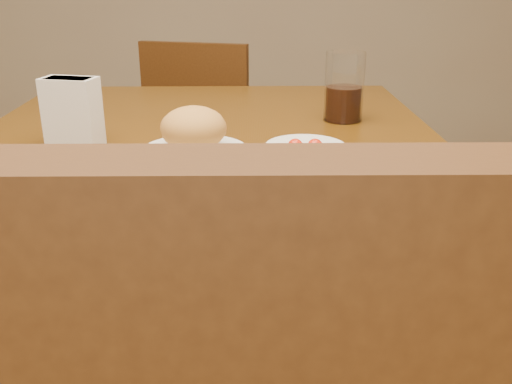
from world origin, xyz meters
The scene contains 7 objects.
dining_table centered at (0.00, 0.00, 0.65)m, with size 0.90×1.40×0.75m.
chair_far centered at (-0.06, 1.13, 0.44)m, with size 0.47×0.47×0.83m.
salad_plate centered at (0.10, -0.25, 0.78)m, with size 0.26×0.26×0.07m.
bread_plate centered at (-0.01, 0.06, 0.79)m, with size 0.18×0.18×0.09m.
tomato_bowl centered at (0.17, 0.02, 0.77)m, with size 0.13×0.13×0.04m.
drinking_glass centered at (0.28, 0.32, 0.81)m, with size 0.08×0.08×0.14m.
napkin_holder centered at (-0.23, 0.14, 0.81)m, with size 0.10×0.07×0.12m.
Camera 1 is at (0.08, -0.85, 1.05)m, focal length 40.00 mm.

